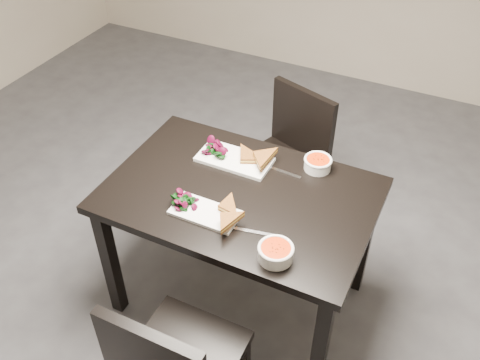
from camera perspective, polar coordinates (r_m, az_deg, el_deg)
The scene contains 13 objects.
ground at distance 3.05m, azimuth -4.41°, elevation -9.45°, with size 5.00×5.00×0.00m, color #47474C.
table at distance 2.43m, azimuth -0.00°, elevation -3.04°, with size 1.20×0.80×0.75m.
chair_far at distance 3.04m, azimuth 5.22°, elevation 2.95°, with size 0.53×0.53×0.85m.
plate_near at distance 2.26m, azimuth -3.79°, elevation -3.55°, with size 0.29×0.15×0.01m, color white.
sandwich_near at distance 2.22m, azimuth -2.17°, elevation -3.24°, with size 0.15×0.11×0.05m, color #A45C22, non-canonical shape.
salad_near at distance 2.28m, azimuth -6.02°, elevation -2.28°, with size 0.09×0.08×0.04m, color black, non-canonical shape.
soup_bowl_near at distance 2.06m, azimuth 3.89°, elevation -7.78°, with size 0.14×0.14×0.06m.
cutlery_near at distance 2.18m, azimuth 1.47°, elevation -5.63°, with size 0.18×0.02×0.00m, color silver.
plate_far at distance 2.53m, azimuth -0.60°, elevation 2.24°, with size 0.36×0.18×0.02m, color white.
sandwich_far at distance 2.47m, azimuth 0.59°, elevation 2.33°, with size 0.18×0.13×0.06m, color #A45C22, non-canonical shape.
salad_far at distance 2.55m, azimuth -2.63°, elevation 3.44°, with size 0.11×0.10×0.05m, color black, non-canonical shape.
soup_bowl_far at distance 2.50m, azimuth 8.43°, elevation 1.84°, with size 0.13×0.13×0.06m.
cutlery_far at distance 2.48m, azimuth 4.71°, elevation 0.90°, with size 0.18×0.02×0.00m, color silver.
Camera 1 is at (1.07, -1.66, 2.32)m, focal length 39.37 mm.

